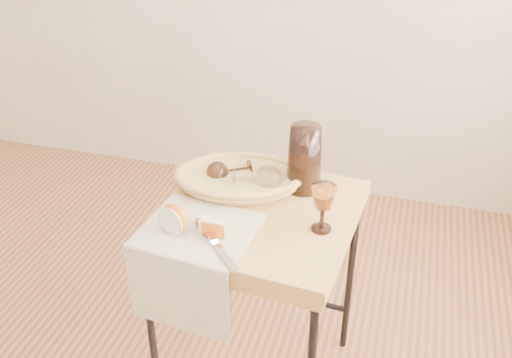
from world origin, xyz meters
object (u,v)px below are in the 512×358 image
(bread_basket, at_px, (240,180))
(apple_half, at_px, (175,218))
(side_table, at_px, (258,301))
(wine_goblet, at_px, (323,208))
(table_knife, at_px, (214,241))
(goblet_lying_b, at_px, (254,178))
(pitcher, at_px, (304,158))
(tea_towel, at_px, (198,230))
(goblet_lying_a, at_px, (231,171))

(bread_basket, bearing_deg, apple_half, -124.55)
(side_table, height_order, bread_basket, bread_basket)
(wine_goblet, relative_size, table_knife, 0.61)
(bread_basket, distance_m, goblet_lying_b, 0.06)
(goblet_lying_b, xyz_separation_m, pitcher, (0.14, 0.07, 0.05))
(tea_towel, distance_m, goblet_lying_b, 0.26)
(side_table, height_order, goblet_lying_a, goblet_lying_a)
(tea_towel, distance_m, apple_half, 0.08)
(side_table, distance_m, apple_half, 0.48)
(bread_basket, distance_m, pitcher, 0.22)
(side_table, xyz_separation_m, tea_towel, (-0.13, -0.15, 0.37))
(goblet_lying_b, xyz_separation_m, apple_half, (-0.16, -0.25, -0.01))
(tea_towel, distance_m, table_knife, 0.09)
(goblet_lying_a, bearing_deg, tea_towel, 55.64)
(bread_basket, xyz_separation_m, apple_half, (-0.10, -0.28, 0.02))
(wine_goblet, bearing_deg, goblet_lying_b, 150.97)
(side_table, distance_m, bread_basket, 0.41)
(side_table, relative_size, tea_towel, 2.34)
(pitcher, bearing_deg, goblet_lying_b, -140.76)
(pitcher, relative_size, wine_goblet, 1.74)
(side_table, relative_size, apple_half, 7.85)
(goblet_lying_b, height_order, table_knife, goblet_lying_b)
(goblet_lying_a, bearing_deg, side_table, 102.94)
(table_knife, bearing_deg, wine_goblet, 76.84)
(goblet_lying_b, bearing_deg, bread_basket, 142.47)
(pitcher, height_order, wine_goblet, pitcher)
(bread_basket, xyz_separation_m, goblet_lying_a, (-0.03, 0.02, 0.02))
(wine_goblet, bearing_deg, apple_half, -162.59)
(tea_towel, xyz_separation_m, table_knife, (0.07, -0.05, 0.01))
(apple_half, bearing_deg, pitcher, 64.41)
(table_knife, bearing_deg, goblet_lying_a, 146.84)
(tea_towel, relative_size, apple_half, 3.36)
(side_table, xyz_separation_m, wine_goblet, (0.20, -0.05, 0.44))
(side_table, distance_m, pitcher, 0.51)
(bread_basket, distance_m, table_knife, 0.31)
(side_table, relative_size, goblet_lying_b, 5.15)
(goblet_lying_a, xyz_separation_m, table_knife, (0.06, -0.32, -0.03))
(bread_basket, bearing_deg, wine_goblet, -42.06)
(goblet_lying_b, bearing_deg, side_table, -82.78)
(side_table, relative_size, wine_goblet, 4.95)
(table_knife, bearing_deg, pitcher, 111.53)
(goblet_lying_a, bearing_deg, apple_half, 44.77)
(bread_basket, relative_size, pitcher, 1.42)
(goblet_lying_b, bearing_deg, goblet_lying_a, 140.64)
(tea_towel, height_order, goblet_lying_a, goblet_lying_a)
(bread_basket, relative_size, goblet_lying_b, 2.58)
(goblet_lying_b, bearing_deg, apple_half, -137.22)
(pitcher, distance_m, wine_goblet, 0.23)
(tea_towel, xyz_separation_m, goblet_lying_b, (0.10, 0.23, 0.05))
(goblet_lying_b, relative_size, apple_half, 1.53)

